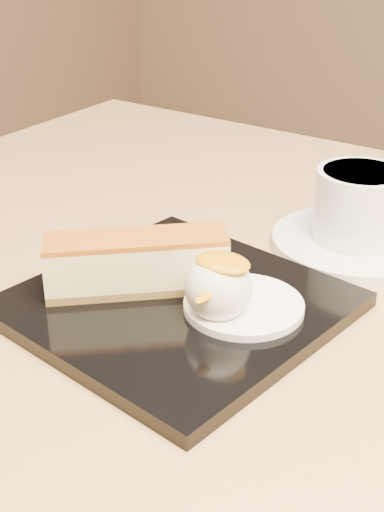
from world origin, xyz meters
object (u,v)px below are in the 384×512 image
Objects in this scene: ice_cream_scoop at (219,288)px; coffee_cup at (361,204)px; dessert_plate at (177,305)px; cheesecake at (136,263)px; table at (175,407)px; saucer at (355,242)px.

ice_cream_scoop is 0.19m from coffee_cup.
cheesecake reaches higher than dessert_plate.
ice_cream_scoop is 0.47× the size of coffee_cup.
table is 6.21× the size of cheesecake.
saucer is (0.03, 0.19, -0.03)m from ice_cream_scoop.
cheesecake is 0.22m from coffee_cup.
coffee_cup reaches higher than table.
ice_cream_scoop is 0.33× the size of saucer.
ice_cream_scoop is (0.04, -0.01, 0.03)m from dessert_plate.
ice_cream_scoop is (0.08, -0.00, 0.00)m from cheesecake.
coffee_cup reaches higher than ice_cream_scoop.
ice_cream_scoop is (0.09, -0.06, 0.19)m from table.
ice_cream_scoop is at bearing -106.66° from coffee_cup.
table is at bearing 143.45° from ice_cream_scoop.
coffee_cup is at bearing 18.18° from cheesecake.
cheesecake is 2.62× the size of ice_cream_scoop.
coffee_cup is at bearing 80.62° from ice_cream_scoop.
table is 3.64× the size of dessert_plate.
saucer is 0.04m from coffee_cup.
cheesecake is (-0.04, -0.00, 0.03)m from dessert_plate.
table is 0.20m from cheesecake.
ice_cream_scoop reaches higher than table.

